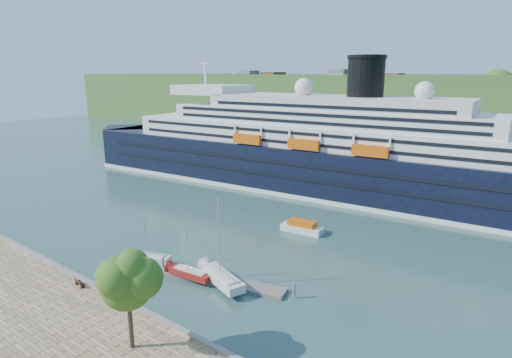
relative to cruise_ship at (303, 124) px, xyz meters
name	(u,v)px	position (x,y,z in m)	size (l,w,h in m)	color
ground	(109,300)	(8.43, -54.23, -13.98)	(400.00, 400.00, 0.00)	#2B4D4B
far_hillside	(453,108)	(8.43, 90.77, -1.98)	(400.00, 50.00, 24.00)	#2D5622
quay_coping	(107,291)	(8.43, -54.43, -12.83)	(220.00, 0.50, 0.30)	slate
cruise_ship	(303,124)	(0.00, 0.00, 0.00)	(124.52, 18.13, 27.96)	black
park_bench	(80,282)	(4.80, -55.43, -12.48)	(1.56, 0.64, 1.00)	#411F12
promenade_tree	(128,296)	(18.74, -58.73, -8.03)	(5.98, 5.98, 9.91)	#315A17
floating_pontoon	(208,278)	(13.95, -44.06, -13.76)	(19.75, 2.41, 0.44)	slate
sailboat_white_near	(148,235)	(4.61, -45.50, -9.92)	(6.28, 1.75, 8.12)	silver
sailboat_red	(190,249)	(12.20, -45.31, -9.92)	(6.29, 1.75, 8.12)	maroon
sailboat_white_far	(221,246)	(16.44, -44.32, -8.77)	(8.07, 2.24, 10.42)	silver
tender_launch	(302,226)	(14.41, -23.17, -13.05)	(6.71, 2.30, 1.85)	#CD560C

